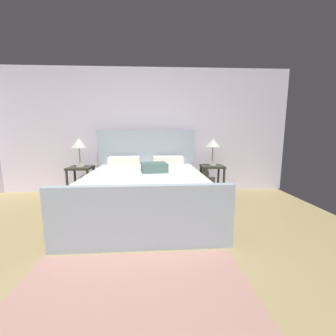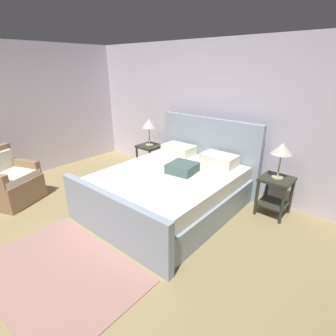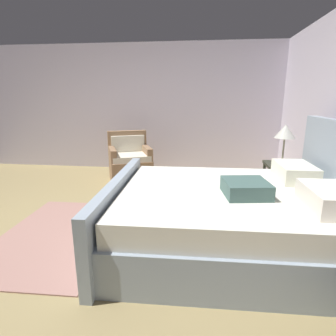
# 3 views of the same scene
# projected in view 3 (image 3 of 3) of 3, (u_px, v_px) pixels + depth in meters

# --- Properties ---
(ground_plane) EXTENTS (5.97, 6.35, 0.02)m
(ground_plane) POSITION_uv_depth(u_px,v_px,m) (61.00, 232.00, 3.20)
(ground_plane) COLOR #998658
(wall_side_left) EXTENTS (0.12, 6.47, 2.56)m
(wall_side_left) POSITION_uv_depth(u_px,v_px,m) (126.00, 108.00, 5.80)
(wall_side_left) COLOR silver
(wall_side_left) RESTS_ON ground
(bed) EXTENTS (2.01, 2.38, 1.29)m
(bed) POSITION_uv_depth(u_px,v_px,m) (232.00, 215.00, 2.80)
(bed) COLOR #96A5B4
(bed) RESTS_ON ground
(nightstand_left) EXTENTS (0.44, 0.44, 0.60)m
(nightstand_left) POSITION_uv_depth(u_px,v_px,m) (280.00, 177.00, 3.94)
(nightstand_left) COLOR #2C2F23
(nightstand_left) RESTS_ON ground
(table_lamp_left) EXTENTS (0.28, 0.28, 0.55)m
(table_lamp_left) POSITION_uv_depth(u_px,v_px,m) (285.00, 133.00, 3.78)
(table_lamp_left) COLOR #B7B293
(table_lamp_left) RESTS_ON nightstand_left
(armchair) EXTENTS (0.95, 0.94, 0.90)m
(armchair) POSITION_uv_depth(u_px,v_px,m) (130.00, 162.00, 5.05)
(armchair) COLOR #947150
(armchair) RESTS_ON ground
(area_rug) EXTENTS (1.91, 1.29, 0.01)m
(area_rug) POSITION_uv_depth(u_px,v_px,m) (59.00, 235.00, 3.11)
(area_rug) COLOR #A6786D
(area_rug) RESTS_ON ground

